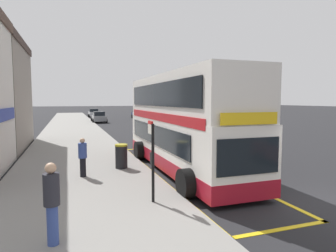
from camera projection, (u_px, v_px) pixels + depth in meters
name	position (u px, v px, depth m)	size (l,w,h in m)	color
ground_plane	(127.00, 125.00, 39.01)	(260.00, 260.00, 0.00)	black
pavement_near	(72.00, 125.00, 36.73)	(6.00, 76.00, 0.14)	gray
double_decker_bus	(182.00, 126.00, 13.47)	(3.15, 10.59, 4.40)	white
bus_bay_markings	(183.00, 170.00, 13.44)	(3.05, 13.20, 0.01)	gold
bus_stop_sign	(152.00, 154.00, 8.86)	(0.09, 0.51, 2.47)	black
parked_car_navy_distant	(139.00, 114.00, 52.39)	(2.09, 4.20, 1.62)	navy
parked_car_grey_across	(99.00, 117.00, 42.42)	(2.09, 4.20, 1.62)	slate
parked_car_silver_ahead	(94.00, 113.00, 56.15)	(2.09, 4.20, 1.62)	#B2B5BA
pedestrian_waiting_near_sign	(83.00, 156.00, 11.79)	(0.34, 0.34, 1.59)	black
pedestrian_further_back	(52.00, 200.00, 6.19)	(0.34, 0.34, 1.80)	#33478C
litter_bin	(121.00, 156.00, 13.32)	(0.58, 0.58, 1.10)	black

